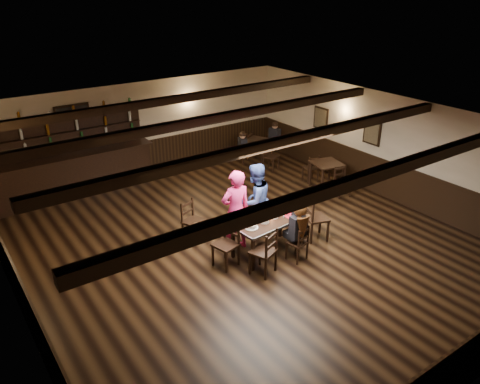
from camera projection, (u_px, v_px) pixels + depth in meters
ground at (245, 244)px, 10.20m from camera, size 10.00×10.00×0.00m
room_shell at (244, 169)px, 9.50m from camera, size 9.02×10.02×2.71m
dining_table at (268, 225)px, 9.62m from camera, size 1.53×0.85×0.75m
chair_near_left at (267, 249)px, 8.95m from camera, size 0.57×0.56×0.96m
chair_near_right at (300, 241)px, 9.43m from camera, size 0.42×0.41×0.78m
chair_end_left at (228, 240)px, 9.28m from camera, size 0.51×0.52×0.95m
chair_end_right at (313, 215)px, 10.17m from camera, size 0.59×0.60×1.02m
chair_far_pushed at (191, 217)px, 10.20m from camera, size 0.54×0.53×0.91m
woman_pink at (236, 210)px, 9.71m from camera, size 0.70×0.50×1.78m
man_blue at (255, 201)px, 10.22m from camera, size 0.91×0.76×1.71m
seated_person at (299, 223)px, 9.30m from camera, size 0.34×0.52×0.84m
cake at (251, 226)px, 9.31m from camera, size 0.29×0.29×0.09m
plate_stack_a at (265, 219)px, 9.49m from camera, size 0.19×0.19×0.18m
plate_stack_b at (275, 214)px, 9.67m from camera, size 0.16×0.16×0.19m
tea_light at (267, 218)px, 9.66m from camera, size 0.04×0.04×0.06m
salt_shaker at (284, 215)px, 9.72m from camera, size 0.04×0.04×0.09m
pepper_shaker at (287, 213)px, 9.79m from camera, size 0.04×0.04×0.10m
drink_glass at (278, 212)px, 9.83m from camera, size 0.08×0.08×0.12m
menu_red at (291, 216)px, 9.79m from camera, size 0.29×0.20×0.00m
menu_blue at (285, 210)px, 10.01m from camera, size 0.40×0.36×0.00m
bar_counter at (72, 169)px, 12.25m from camera, size 4.31×0.70×2.20m
back_table_a at (327, 166)px, 12.65m from camera, size 0.89×0.89×0.75m
back_table_b at (258, 144)px, 14.36m from camera, size 1.06×1.06×0.75m
bg_patron_left at (242, 143)px, 13.99m from camera, size 0.29×0.37×0.67m
bg_patron_right at (275, 133)px, 14.81m from camera, size 0.30×0.39×0.71m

